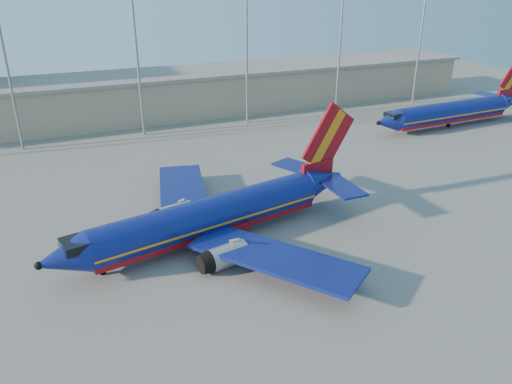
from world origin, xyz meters
TOP-DOWN VIEW (x-y plane):
  - ground at (0.00, 0.00)m, footprint 220.00×220.00m
  - terminal_building at (10.00, 58.00)m, footprint 122.00×16.00m
  - light_mast_row at (5.00, 46.00)m, footprint 101.60×1.60m
  - aircraft_main at (-5.67, 4.89)m, footprint 37.74×35.96m
  - aircraft_second at (49.61, 28.23)m, footprint 37.02×14.41m

SIDE VIEW (x-z plane):
  - ground at x=0.00m, z-range 0.00..0.00m
  - aircraft_main at x=-5.67m, z-range -3.69..9.20m
  - aircraft_second at x=49.61m, z-range -3.39..9.14m
  - terminal_building at x=10.00m, z-range 0.07..8.57m
  - light_mast_row at x=5.00m, z-range 3.23..31.88m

